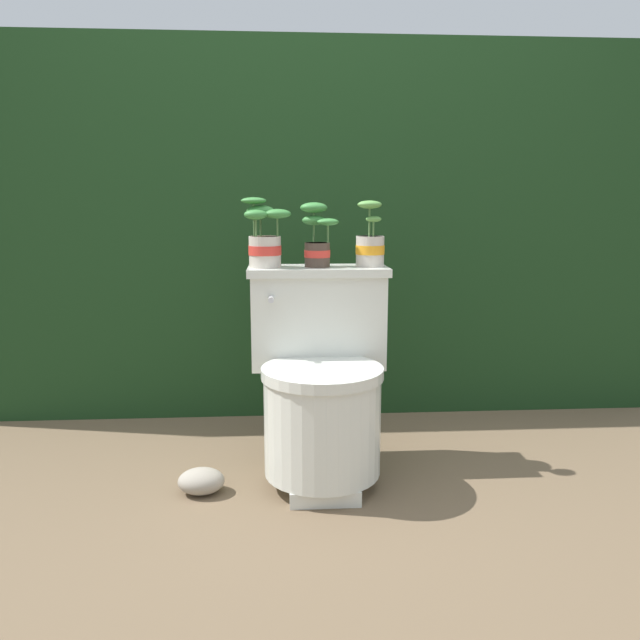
% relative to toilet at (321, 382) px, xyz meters
% --- Properties ---
extents(ground_plane, '(12.00, 12.00, 0.00)m').
position_rel_toilet_xyz_m(ground_plane, '(-0.01, -0.08, -0.35)').
color(ground_plane, brown).
extents(hedge_backdrop, '(3.32, 1.10, 1.67)m').
position_rel_toilet_xyz_m(hedge_backdrop, '(-0.01, 1.20, 0.49)').
color(hedge_backdrop, '#193819').
rests_on(hedge_backdrop, ground).
extents(toilet, '(0.51, 0.56, 0.74)m').
position_rel_toilet_xyz_m(toilet, '(0.00, 0.00, 0.00)').
color(toilet, silver).
rests_on(toilet, ground).
extents(potted_plant_left, '(0.18, 0.12, 0.25)m').
position_rel_toilet_xyz_m(potted_plant_left, '(-0.19, 0.14, 0.49)').
color(potted_plant_left, beige).
rests_on(potted_plant_left, toilet).
extents(potted_plant_midleft, '(0.14, 0.11, 0.23)m').
position_rel_toilet_xyz_m(potted_plant_midleft, '(-0.00, 0.16, 0.49)').
color(potted_plant_midleft, '#47382D').
rests_on(potted_plant_midleft, toilet).
extents(potted_plant_middle, '(0.11, 0.13, 0.24)m').
position_rel_toilet_xyz_m(potted_plant_middle, '(0.19, 0.15, 0.47)').
color(potted_plant_middle, beige).
rests_on(potted_plant_middle, toilet).
extents(garden_stone, '(0.16, 0.13, 0.09)m').
position_rel_toilet_xyz_m(garden_stone, '(-0.41, -0.12, -0.30)').
color(garden_stone, '#9E9384').
rests_on(garden_stone, ground).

